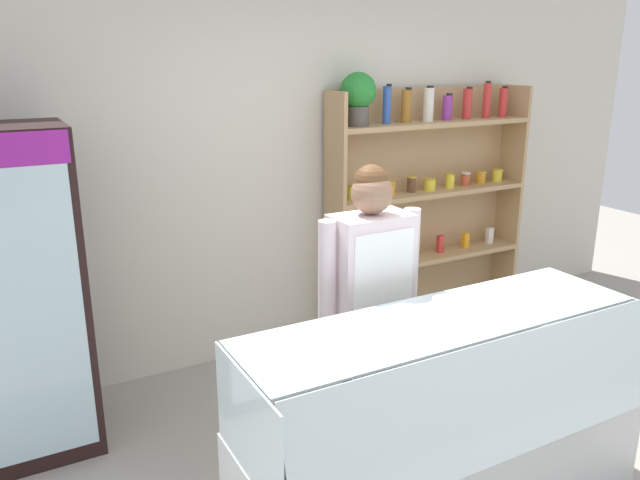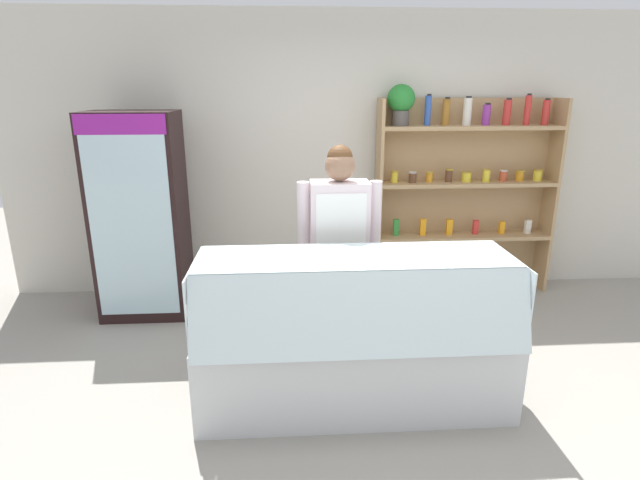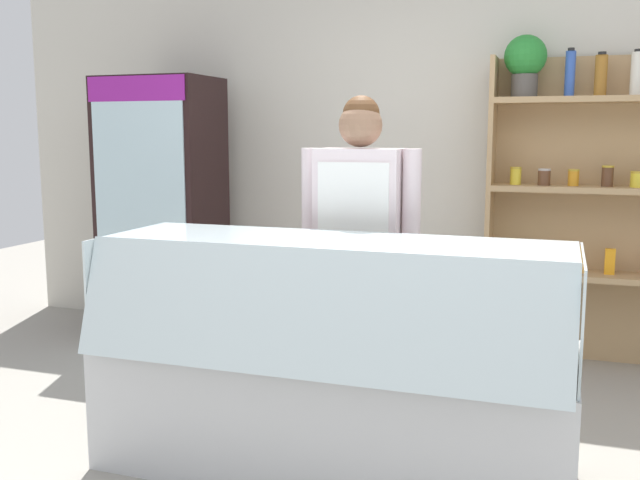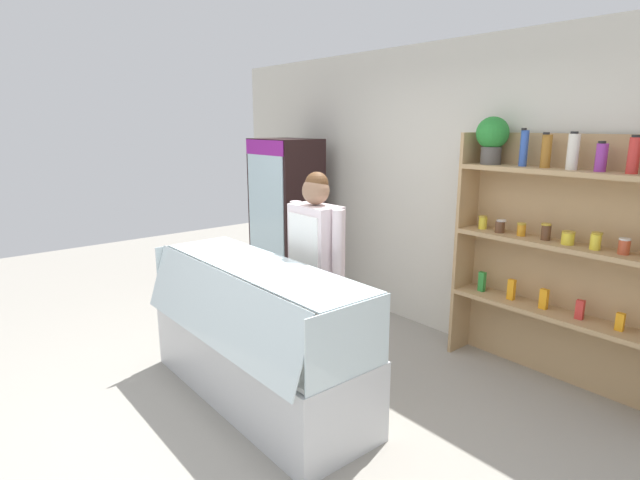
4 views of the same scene
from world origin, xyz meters
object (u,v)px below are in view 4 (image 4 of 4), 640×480
object	(u,v)px
shelving_unit	(563,240)
drinks_fridge	(286,219)
shop_clerk	(315,257)
deli_display_case	(256,357)

from	to	relation	value
shelving_unit	drinks_fridge	bearing A→B (deg)	-172.79
drinks_fridge	shelving_unit	bearing A→B (deg)	7.21
drinks_fridge	shop_clerk	world-z (taller)	drinks_fridge
drinks_fridge	shelving_unit	world-z (taller)	shelving_unit
drinks_fridge	shop_clerk	size ratio (longest dim) A/B	1.12
drinks_fridge	deli_display_case	xyz separation A→B (m)	(1.71, -1.52, -0.60)
deli_display_case	drinks_fridge	bearing A→B (deg)	138.44
shop_clerk	deli_display_case	bearing A→B (deg)	-86.40
shelving_unit	shop_clerk	bearing A→B (deg)	-135.06
drinks_fridge	deli_display_case	size ratio (longest dim) A/B	0.91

